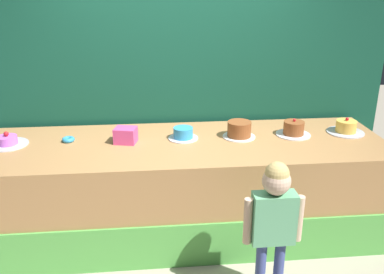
{
  "coord_description": "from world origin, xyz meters",
  "views": [
    {
      "loc": [
        -0.27,
        -2.91,
        2.27
      ],
      "look_at": [
        0.05,
        0.34,
        1.03
      ],
      "focal_mm": 39.13,
      "sensor_mm": 36.0,
      "label": 1
    }
  ],
  "objects_px": {
    "cake_center": "(239,130)",
    "pink_box": "(126,135)",
    "donut": "(68,139)",
    "child_figure": "(274,214)",
    "cake_right": "(294,129)",
    "cake_far_right": "(346,128)",
    "cake_left": "(183,134)",
    "cake_far_left": "(7,141)"
  },
  "relations": [
    {
      "from": "donut",
      "to": "cake_far_left",
      "type": "bearing_deg",
      "value": -176.31
    },
    {
      "from": "child_figure",
      "to": "cake_right",
      "type": "height_order",
      "value": "child_figure"
    },
    {
      "from": "child_figure",
      "to": "donut",
      "type": "relative_size",
      "value": 10.07
    },
    {
      "from": "donut",
      "to": "cake_far_right",
      "type": "distance_m",
      "value": 2.59
    },
    {
      "from": "donut",
      "to": "cake_center",
      "type": "bearing_deg",
      "value": -1.34
    },
    {
      "from": "cake_left",
      "to": "cake_center",
      "type": "xyz_separation_m",
      "value": [
        0.52,
        -0.01,
        0.02
      ]
    },
    {
      "from": "cake_far_right",
      "to": "cake_right",
      "type": "bearing_deg",
      "value": -178.21
    },
    {
      "from": "donut",
      "to": "cake_left",
      "type": "relative_size",
      "value": 0.41
    },
    {
      "from": "cake_far_left",
      "to": "cake_right",
      "type": "distance_m",
      "value": 2.59
    },
    {
      "from": "pink_box",
      "to": "cake_far_left",
      "type": "height_order",
      "value": "pink_box"
    },
    {
      "from": "cake_center",
      "to": "child_figure",
      "type": "bearing_deg",
      "value": -87.94
    },
    {
      "from": "child_figure",
      "to": "cake_left",
      "type": "bearing_deg",
      "value": 117.25
    },
    {
      "from": "cake_left",
      "to": "cake_far_right",
      "type": "bearing_deg",
      "value": 0.41
    },
    {
      "from": "child_figure",
      "to": "donut",
      "type": "xyz_separation_m",
      "value": [
        -1.59,
        1.11,
        0.2
      ]
    },
    {
      "from": "cake_far_right",
      "to": "child_figure",
      "type": "bearing_deg",
      "value": -132.41
    },
    {
      "from": "donut",
      "to": "child_figure",
      "type": "bearing_deg",
      "value": -34.81
    },
    {
      "from": "donut",
      "to": "cake_far_right",
      "type": "relative_size",
      "value": 0.32
    },
    {
      "from": "pink_box",
      "to": "cake_right",
      "type": "relative_size",
      "value": 0.58
    },
    {
      "from": "donut",
      "to": "cake_center",
      "type": "distance_m",
      "value": 1.55
    },
    {
      "from": "cake_right",
      "to": "donut",
      "type": "bearing_deg",
      "value": 179.12
    },
    {
      "from": "cake_left",
      "to": "cake_center",
      "type": "distance_m",
      "value": 0.52
    },
    {
      "from": "cake_far_left",
      "to": "child_figure",
      "type": "bearing_deg",
      "value": -26.97
    },
    {
      "from": "pink_box",
      "to": "cake_far_right",
      "type": "distance_m",
      "value": 2.07
    },
    {
      "from": "pink_box",
      "to": "donut",
      "type": "relative_size",
      "value": 1.68
    },
    {
      "from": "donut",
      "to": "cake_far_left",
      "type": "distance_m",
      "value": 0.52
    },
    {
      "from": "donut",
      "to": "cake_left",
      "type": "distance_m",
      "value": 1.03
    },
    {
      "from": "cake_right",
      "to": "cake_far_right",
      "type": "bearing_deg",
      "value": 1.79
    },
    {
      "from": "child_figure",
      "to": "cake_far_left",
      "type": "bearing_deg",
      "value": 153.03
    },
    {
      "from": "cake_center",
      "to": "cake_far_right",
      "type": "height_order",
      "value": "cake_far_right"
    },
    {
      "from": "donut",
      "to": "cake_far_right",
      "type": "xyz_separation_m",
      "value": [
        2.59,
        -0.02,
        0.03
      ]
    },
    {
      "from": "pink_box",
      "to": "cake_right",
      "type": "xyz_separation_m",
      "value": [
        1.55,
        0.04,
        -0.01
      ]
    },
    {
      "from": "child_figure",
      "to": "cake_left",
      "type": "height_order",
      "value": "child_figure"
    },
    {
      "from": "cake_left",
      "to": "cake_far_right",
      "type": "height_order",
      "value": "cake_far_right"
    },
    {
      "from": "pink_box",
      "to": "cake_right",
      "type": "distance_m",
      "value": 1.55
    },
    {
      "from": "child_figure",
      "to": "cake_far_left",
      "type": "relative_size",
      "value": 3.19
    },
    {
      "from": "cake_center",
      "to": "pink_box",
      "type": "bearing_deg",
      "value": -177.96
    },
    {
      "from": "pink_box",
      "to": "child_figure",
      "type": "bearing_deg",
      "value": -43.9
    },
    {
      "from": "cake_far_left",
      "to": "cake_center",
      "type": "height_order",
      "value": "cake_center"
    },
    {
      "from": "child_figure",
      "to": "cake_far_left",
      "type": "xyz_separation_m",
      "value": [
        -2.11,
        1.07,
        0.21
      ]
    },
    {
      "from": "child_figure",
      "to": "cake_far_right",
      "type": "height_order",
      "value": "child_figure"
    },
    {
      "from": "child_figure",
      "to": "cake_left",
      "type": "distance_m",
      "value": 1.23
    },
    {
      "from": "cake_left",
      "to": "cake_far_right",
      "type": "distance_m",
      "value": 1.55
    }
  ]
}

